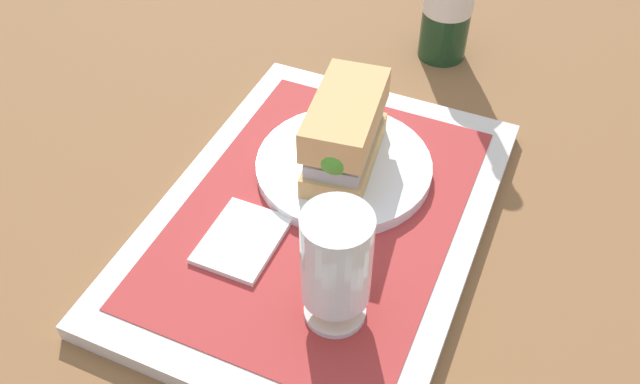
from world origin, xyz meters
The scene contains 7 objects.
ground_plane centered at (0.00, 0.00, 0.00)m, with size 3.00×3.00×0.00m, color brown.
tray centered at (0.00, 0.00, 0.01)m, with size 0.44×0.32×0.02m, color silver.
placemat centered at (0.00, 0.00, 0.02)m, with size 0.38×0.27×0.00m, color #9E2D2D.
plate centered at (-0.07, 0.00, 0.03)m, with size 0.19×0.19×0.01m, color white.
sandwich centered at (-0.06, 0.00, 0.08)m, with size 0.14×0.08×0.08m.
beer_glass centered at (0.11, 0.06, 0.09)m, with size 0.06×0.06×0.12m.
napkin_folded centered at (0.07, -0.05, 0.02)m, with size 0.09×0.07×0.01m, color white.
Camera 1 is at (0.43, 0.19, 0.53)m, focal length 37.70 mm.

